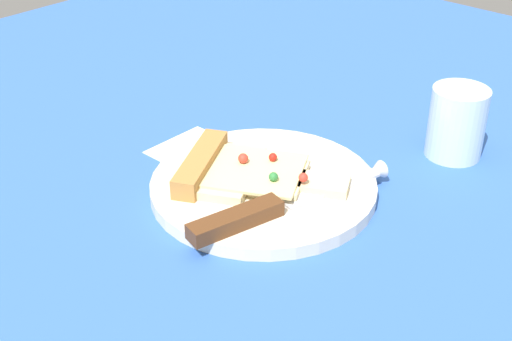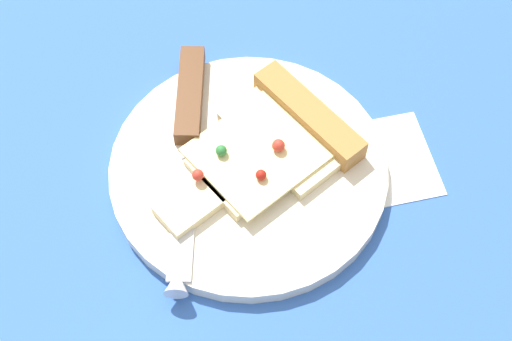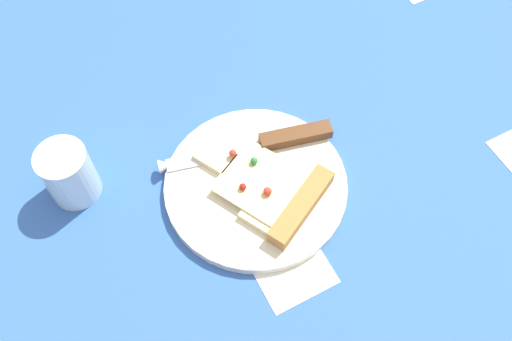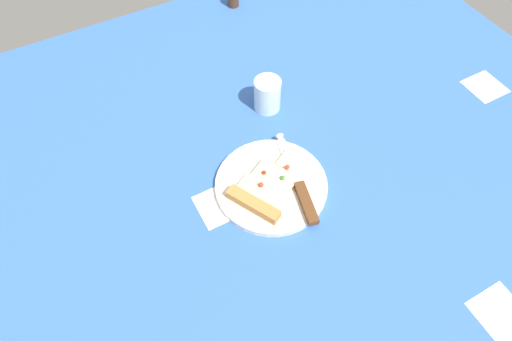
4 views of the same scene
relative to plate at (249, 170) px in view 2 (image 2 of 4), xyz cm
name	(u,v)px [view 2 (image 2 of 4)]	position (x,y,z in cm)	size (l,w,h in cm)	color
ground_plane	(170,146)	(-6.33, 5.40, -2.23)	(157.69, 157.69, 3.00)	#3360B7
plate	(249,170)	(0.00, 0.00, 0.00)	(24.22, 24.22, 1.45)	silver
pizza_slice	(271,144)	(2.30, 1.22, 1.51)	(19.03, 15.13, 2.41)	beige
knife	(187,138)	(-4.73, 3.64, 1.33)	(7.67, 23.82, 2.45)	silver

